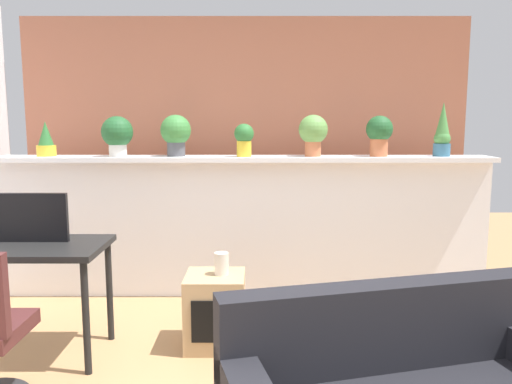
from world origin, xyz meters
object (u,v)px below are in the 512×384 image
Objects in this scene: potted_plant_5 at (378,133)px; desk at (18,257)px; potted_plant_1 at (116,134)px; tv_monitor at (29,218)px; side_cube_shelf at (214,311)px; potted_plant_0 at (45,141)px; vase_on_shelf at (220,264)px; potted_plant_3 at (243,138)px; potted_plant_2 at (175,133)px; potted_plant_6 at (441,133)px; potted_plant_4 at (312,132)px.

potted_plant_5 is 2.93m from desk.
potted_plant_1 is 1.24m from tv_monitor.
potted_plant_1 is 1.43m from desk.
potted_plant_5 is 0.69× the size of side_cube_shelf.
potted_plant_0 is 2.85m from potted_plant_5.
desk reaches higher than vase_on_shelf.
potted_plant_5 is 2.05m from side_cube_shelf.
potted_plant_3 is at bearing 82.01° from vase_on_shelf.
potted_plant_1 is 0.49m from potted_plant_2.
potted_plant_3 reaches higher than desk.
desk is at bearing -173.27° from side_cube_shelf.
potted_plant_6 reaches higher than side_cube_shelf.
potted_plant_1 is 1.23× the size of potted_plant_3.
potted_plant_2 reaches higher than vase_on_shelf.
potted_plant_4 is 2.31m from tv_monitor.
potted_plant_2 reaches higher than potted_plant_5.
potted_plant_1 is 0.75× the size of potted_plant_6.
potted_plant_3 is at bearing 79.61° from side_cube_shelf.
tv_monitor is (-0.30, -1.09, -0.51)m from potted_plant_1.
tv_monitor is at bearing -105.38° from potted_plant_1.
vase_on_shelf is (-1.82, -1.02, -0.86)m from potted_plant_6.
potted_plant_4 is at bearing 179.63° from potted_plant_5.
potted_plant_4 is 0.32× the size of desk.
potted_plant_4 is 2.46m from desk.
potted_plant_6 is (2.27, -0.01, 0.00)m from potted_plant_2.
potted_plant_4 is at bearing 53.38° from side_cube_shelf.
potted_plant_1 is 0.97× the size of potted_plant_4.
potted_plant_5 is 2.80m from tv_monitor.
potted_plant_2 is 1.63m from side_cube_shelf.
tv_monitor is (-2.52, -1.09, -0.52)m from potted_plant_5.
side_cube_shelf is at bearing -142.30° from potted_plant_5.
potted_plant_6 is (1.10, 0.01, -0.01)m from potted_plant_4.
potted_plant_2 is at bearing 179.82° from potted_plant_6.
potted_plant_3 is 0.25× the size of desk.
potted_plant_6 reaches higher than desk.
potted_plant_5 is (2.84, -0.02, 0.06)m from potted_plant_0.
potted_plant_0 reaches higher than side_cube_shelf.
desk is (-2.01, -1.18, -0.77)m from potted_plant_4.
potted_plant_4 is (1.66, 0.01, 0.01)m from potted_plant_1.
potted_plant_1 reaches higher than side_cube_shelf.
potted_plant_0 is 0.59× the size of side_cube_shelf.
vase_on_shelf is (0.94, -1.00, -0.85)m from potted_plant_1.
potted_plant_1 is at bearing -179.64° from potted_plant_4.
potted_plant_1 is 1.62m from vase_on_shelf.
tv_monitor is (-1.96, -1.10, -0.53)m from potted_plant_4.
tv_monitor is at bearing -73.90° from potted_plant_0.
potted_plant_2 is 0.72× the size of tv_monitor.
potted_plant_2 is (1.11, -0.00, 0.07)m from potted_plant_0.
potted_plant_2 is at bearing 54.52° from tv_monitor.
potted_plant_5 is at bearing -0.61° from potted_plant_2.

